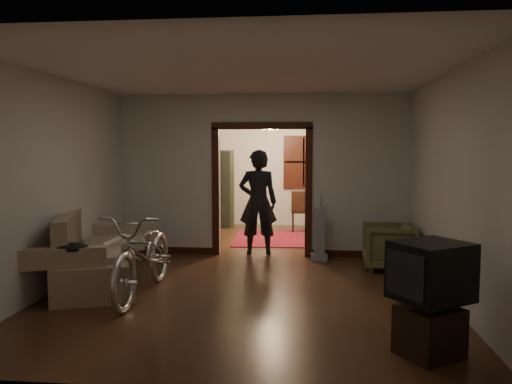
# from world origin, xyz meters

# --- Properties ---
(floor) EXTENTS (5.00, 8.50, 0.01)m
(floor) POSITION_xyz_m (0.00, 0.00, 0.00)
(floor) COLOR black
(floor) RESTS_ON ground
(ceiling) EXTENTS (5.00, 8.50, 0.01)m
(ceiling) POSITION_xyz_m (0.00, 0.00, 2.80)
(ceiling) COLOR white
(ceiling) RESTS_ON floor
(wall_back) EXTENTS (5.00, 0.02, 2.80)m
(wall_back) POSITION_xyz_m (0.00, 4.25, 1.40)
(wall_back) COLOR beige
(wall_back) RESTS_ON floor
(wall_left) EXTENTS (0.02, 8.50, 2.80)m
(wall_left) POSITION_xyz_m (-2.50, 0.00, 1.40)
(wall_left) COLOR beige
(wall_left) RESTS_ON floor
(wall_right) EXTENTS (0.02, 8.50, 2.80)m
(wall_right) POSITION_xyz_m (2.50, 0.00, 1.40)
(wall_right) COLOR beige
(wall_right) RESTS_ON floor
(partition_wall) EXTENTS (5.00, 0.14, 2.80)m
(partition_wall) POSITION_xyz_m (0.00, 0.75, 1.40)
(partition_wall) COLOR beige
(partition_wall) RESTS_ON floor
(door_casing) EXTENTS (1.74, 0.20, 2.32)m
(door_casing) POSITION_xyz_m (0.00, 0.75, 1.10)
(door_casing) COLOR black
(door_casing) RESTS_ON floor
(far_window) EXTENTS (0.98, 0.06, 1.28)m
(far_window) POSITION_xyz_m (0.70, 4.21, 1.55)
(far_window) COLOR black
(far_window) RESTS_ON wall_back
(chandelier) EXTENTS (0.24, 0.24, 0.24)m
(chandelier) POSITION_xyz_m (0.00, 2.50, 2.35)
(chandelier) COLOR #FFE0A5
(chandelier) RESTS_ON ceiling
(light_switch) EXTENTS (0.08, 0.01, 0.12)m
(light_switch) POSITION_xyz_m (1.05, 0.68, 1.25)
(light_switch) COLOR silver
(light_switch) RESTS_ON partition_wall
(sofa) EXTENTS (1.64, 2.37, 1.00)m
(sofa) POSITION_xyz_m (-2.08, -1.36, 0.50)
(sofa) COLOR #796D50
(sofa) RESTS_ON floor
(rolled_paper) EXTENTS (0.11, 0.85, 0.11)m
(rolled_paper) POSITION_xyz_m (-1.98, -1.06, 0.53)
(rolled_paper) COLOR beige
(rolled_paper) RESTS_ON sofa
(jacket) EXTENTS (0.44, 0.33, 0.13)m
(jacket) POSITION_xyz_m (-2.03, -2.27, 0.68)
(jacket) COLOR black
(jacket) RESTS_ON sofa
(bicycle) EXTENTS (0.72, 2.06, 1.08)m
(bicycle) POSITION_xyz_m (-1.27, -1.84, 0.54)
(bicycle) COLOR silver
(bicycle) RESTS_ON floor
(armchair) EXTENTS (0.82, 0.80, 0.71)m
(armchair) POSITION_xyz_m (2.04, -0.12, 0.36)
(armchair) COLOR brown
(armchair) RESTS_ON floor
(tv_stand) EXTENTS (0.65, 0.64, 0.45)m
(tv_stand) POSITION_xyz_m (1.88, -3.41, 0.22)
(tv_stand) COLOR black
(tv_stand) RESTS_ON floor
(crt_tv) EXTENTS (0.80, 0.78, 0.52)m
(crt_tv) POSITION_xyz_m (1.88, -3.41, 0.78)
(crt_tv) COLOR black
(crt_tv) RESTS_ON tv_stand
(vacuum) EXTENTS (0.33, 0.30, 0.90)m
(vacuum) POSITION_xyz_m (0.99, 0.40, 0.45)
(vacuum) COLOR gray
(vacuum) RESTS_ON floor
(person) EXTENTS (0.71, 0.51, 1.85)m
(person) POSITION_xyz_m (-0.08, 0.81, 0.92)
(person) COLOR black
(person) RESTS_ON floor
(oriental_rug) EXTENTS (1.57, 2.00, 0.01)m
(oriental_rug) POSITION_xyz_m (0.03, 2.32, 0.01)
(oriental_rug) COLOR maroon
(oriental_rug) RESTS_ON floor
(locker) EXTENTS (1.02, 0.75, 1.83)m
(locker) POSITION_xyz_m (-1.44, 3.84, 0.92)
(locker) COLOR #27311D
(locker) RESTS_ON floor
(globe) EXTENTS (0.27, 0.27, 0.27)m
(globe) POSITION_xyz_m (-1.44, 3.84, 1.94)
(globe) COLOR #1E5972
(globe) RESTS_ON locker
(desk) EXTENTS (1.13, 0.70, 0.79)m
(desk) POSITION_xyz_m (1.28, 3.89, 0.40)
(desk) COLOR black
(desk) RESTS_ON floor
(desk_chair) EXTENTS (0.42, 0.42, 0.93)m
(desk_chair) POSITION_xyz_m (0.65, 3.29, 0.47)
(desk_chair) COLOR black
(desk_chair) RESTS_ON floor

